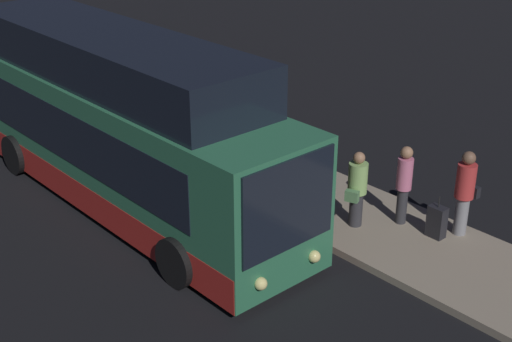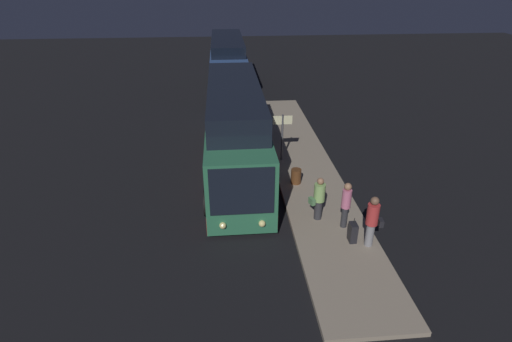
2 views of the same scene
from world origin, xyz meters
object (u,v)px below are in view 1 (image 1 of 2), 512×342
object	(u,v)px
passenger_boarding	(404,181)
sign_post	(185,106)
bus_lead	(121,131)
suitcase	(437,222)
trash_bin	(257,175)
passenger_with_bags	(357,187)
passenger_waiting	(465,190)

from	to	relation	value
passenger_boarding	sign_post	xyz separation A→B (m)	(-5.74, -1.43, 0.50)
bus_lead	suitcase	bearing A→B (deg)	31.54
passenger_boarding	suitcase	distance (m)	1.08
bus_lead	trash_bin	size ratio (longest dim) A/B	16.45
passenger_with_bags	trash_bin	size ratio (longest dim) A/B	2.61
bus_lead	passenger_waiting	bearing A→B (deg)	33.75
passenger_boarding	sign_post	distance (m)	5.93
passenger_with_bags	sign_post	distance (m)	5.22
bus_lead	passenger_waiting	distance (m)	7.58
suitcase	sign_post	bearing A→B (deg)	-167.44
passenger_with_bags	sign_post	bearing A→B (deg)	-13.98
passenger_waiting	trash_bin	distance (m)	4.84
passenger_boarding	trash_bin	xyz separation A→B (m)	(-3.35, -1.15, -0.66)
trash_bin	passenger_with_bags	bearing A→B (deg)	6.55
bus_lead	sign_post	size ratio (longest dim) A/B	4.69
passenger_waiting	bus_lead	bearing A→B (deg)	-140.78
bus_lead	sign_post	distance (m)	2.30
suitcase	sign_post	distance (m)	6.86
bus_lead	suitcase	xyz separation A→B (m)	(6.03, 3.70, -1.24)
passenger_with_bags	suitcase	world-z (taller)	passenger_with_bags
bus_lead	trash_bin	distance (m)	3.34
suitcase	sign_post	size ratio (longest dim) A/B	0.41
passenger_boarding	bus_lead	bearing A→B (deg)	-123.52
trash_bin	suitcase	bearing A→B (deg)	15.74
bus_lead	sign_post	world-z (taller)	bus_lead
bus_lead	passenger_boarding	distance (m)	6.35
bus_lead	passenger_waiting	xyz separation A→B (m)	(6.29, 4.20, -0.58)
bus_lead	sign_post	xyz separation A→B (m)	(-0.58, 2.23, -0.10)
passenger_waiting	sign_post	xyz separation A→B (m)	(-6.86, -1.97, 0.48)
passenger_with_bags	suitcase	bearing A→B (deg)	-169.63
trash_bin	sign_post	bearing A→B (deg)	-173.27
bus_lead	passenger_boarding	bearing A→B (deg)	35.32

